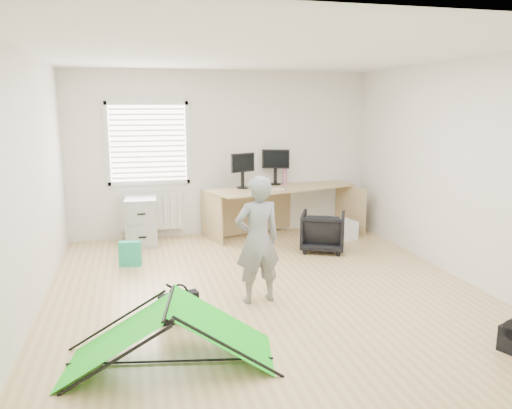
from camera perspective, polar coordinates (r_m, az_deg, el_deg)
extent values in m
plane|color=tan|center=(6.02, 0.92, -9.65)|extent=(5.50, 5.50, 0.00)
cube|color=silver|center=(8.34, -3.88, 5.78)|extent=(5.00, 0.02, 2.70)
cube|color=silver|center=(8.17, -12.23, 6.84)|extent=(1.20, 0.06, 1.20)
cube|color=silver|center=(8.28, -11.90, -0.78)|extent=(1.00, 0.12, 0.60)
cube|color=tan|center=(8.28, 3.13, -0.80)|extent=(2.55, 1.45, 0.83)
cube|color=#AAAEB0|center=(8.01, -12.96, -1.82)|extent=(0.50, 0.65, 0.74)
cube|color=black|center=(8.03, -1.55, 3.34)|extent=(0.44, 0.26, 0.42)
cube|color=black|center=(8.39, 2.22, 3.76)|extent=(0.46, 0.24, 0.44)
cube|color=beige|center=(7.91, 1.68, 1.76)|extent=(0.45, 0.24, 0.02)
cylinder|color=#B16383|center=(8.47, 3.29, 3.22)|extent=(0.09, 0.09, 0.26)
imported|color=black|center=(7.53, 7.65, -3.07)|extent=(0.84, 0.85, 0.59)
imported|color=gray|center=(5.45, 0.19, -4.07)|extent=(0.55, 0.40, 1.41)
cube|color=silver|center=(8.26, 9.42, -2.89)|extent=(0.58, 0.45, 0.29)
cube|color=#209D71|center=(7.00, -14.20, -5.47)|extent=(0.30, 0.17, 0.34)
cube|color=black|center=(5.19, -8.81, -11.54)|extent=(0.41, 0.20, 0.30)
cube|color=silver|center=(4.81, -17.37, -15.11)|extent=(0.10, 0.10, 0.10)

